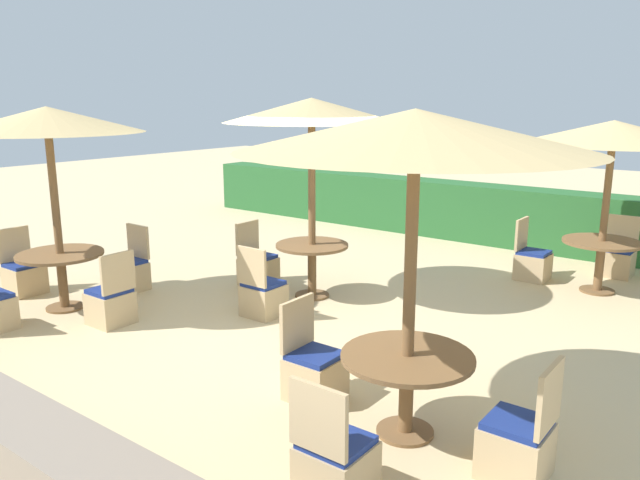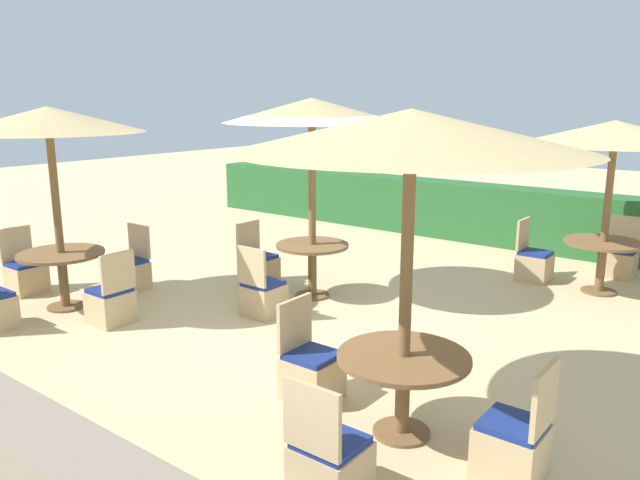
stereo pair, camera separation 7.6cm
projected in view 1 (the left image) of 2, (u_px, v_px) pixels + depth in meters
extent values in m
plane|color=#D1BA8C|center=(292.00, 317.00, 7.93)|extent=(40.00, 40.00, 0.00)
cube|color=#28602D|center=(473.00, 212.00, 12.10)|extent=(13.00, 0.70, 1.09)
cylinder|color=brown|center=(312.00, 203.00, 8.47)|extent=(0.10, 0.10, 2.65)
cone|color=tan|center=(312.00, 110.00, 8.19)|extent=(2.36, 2.36, 0.32)
cylinder|color=brown|center=(312.00, 295.00, 8.77)|extent=(0.48, 0.48, 0.03)
cylinder|color=brown|center=(312.00, 272.00, 8.69)|extent=(0.12, 0.12, 0.71)
cylinder|color=brown|center=(312.00, 245.00, 8.61)|extent=(1.00, 1.00, 0.04)
cube|color=tan|center=(264.00, 300.00, 7.97)|extent=(0.46, 0.46, 0.40)
cube|color=navy|center=(263.00, 283.00, 7.92)|extent=(0.42, 0.42, 0.05)
cube|color=tan|center=(252.00, 267.00, 7.70)|extent=(0.46, 0.04, 0.48)
cube|color=tan|center=(258.00, 271.00, 9.28)|extent=(0.46, 0.46, 0.40)
cube|color=navy|center=(258.00, 257.00, 9.23)|extent=(0.42, 0.42, 0.05)
cube|color=tan|center=(247.00, 237.00, 9.29)|extent=(0.04, 0.46, 0.48)
cylinder|color=brown|center=(410.00, 285.00, 4.92)|extent=(0.10, 0.10, 2.58)
cone|color=tan|center=(415.00, 130.00, 4.65)|extent=(2.75, 2.75, 0.32)
cylinder|color=brown|center=(405.00, 431.00, 5.21)|extent=(0.48, 0.48, 0.03)
cylinder|color=brown|center=(406.00, 397.00, 5.14)|extent=(0.12, 0.12, 0.66)
cylinder|color=brown|center=(407.00, 357.00, 5.06)|extent=(1.09, 1.09, 0.04)
cube|color=tan|center=(515.00, 451.00, 4.59)|extent=(0.46, 0.46, 0.40)
cube|color=navy|center=(517.00, 423.00, 4.54)|extent=(0.42, 0.42, 0.05)
cube|color=tan|center=(550.00, 398.00, 4.35)|extent=(0.04, 0.46, 0.48)
cube|color=tan|center=(336.00, 471.00, 4.34)|extent=(0.46, 0.46, 0.40)
cube|color=navy|center=(336.00, 442.00, 4.29)|extent=(0.42, 0.42, 0.05)
cube|color=tan|center=(318.00, 419.00, 4.07)|extent=(0.46, 0.04, 0.48)
cube|color=tan|center=(315.00, 378.00, 5.77)|extent=(0.46, 0.46, 0.40)
cube|color=navy|center=(315.00, 355.00, 5.72)|extent=(0.42, 0.42, 0.05)
cube|color=tan|center=(297.00, 323.00, 5.79)|extent=(0.04, 0.46, 0.48)
cylinder|color=brown|center=(56.00, 214.00, 7.98)|extent=(0.10, 0.10, 2.54)
cone|color=tan|center=(47.00, 119.00, 7.71)|extent=(2.37, 2.37, 0.32)
cylinder|color=brown|center=(65.00, 307.00, 8.27)|extent=(0.48, 0.48, 0.03)
cylinder|color=brown|center=(63.00, 282.00, 8.19)|extent=(0.12, 0.12, 0.72)
cylinder|color=brown|center=(60.00, 254.00, 8.10)|extent=(1.09, 1.09, 0.04)
cube|color=tan|center=(25.00, 280.00, 8.85)|extent=(0.46, 0.46, 0.40)
cube|color=navy|center=(23.00, 265.00, 8.80)|extent=(0.42, 0.42, 0.05)
cube|color=tan|center=(14.00, 244.00, 8.87)|extent=(0.04, 0.46, 0.48)
cube|color=tan|center=(111.00, 308.00, 7.68)|extent=(0.46, 0.46, 0.40)
cube|color=navy|center=(109.00, 291.00, 7.63)|extent=(0.42, 0.42, 0.05)
cube|color=tan|center=(118.00, 273.00, 7.44)|extent=(0.04, 0.46, 0.48)
cube|color=tan|center=(128.00, 277.00, 9.00)|extent=(0.46, 0.46, 0.40)
cube|color=navy|center=(127.00, 262.00, 8.95)|extent=(0.42, 0.42, 0.05)
cube|color=tan|center=(138.00, 241.00, 9.05)|extent=(0.46, 0.04, 0.48)
cylinder|color=brown|center=(605.00, 211.00, 8.71)|extent=(0.10, 0.10, 2.35)
cone|color=tan|center=(613.00, 132.00, 8.47)|extent=(2.47, 2.47, 0.32)
cylinder|color=brown|center=(597.00, 290.00, 8.98)|extent=(0.48, 0.48, 0.03)
cylinder|color=brown|center=(599.00, 268.00, 8.90)|extent=(0.12, 0.12, 0.71)
cylinder|color=brown|center=(602.00, 242.00, 8.81)|extent=(1.07, 1.07, 0.04)
cube|color=tan|center=(533.00, 267.00, 9.53)|extent=(0.46, 0.46, 0.40)
cube|color=navy|center=(534.00, 252.00, 9.48)|extent=(0.42, 0.42, 0.05)
cube|color=tan|center=(522.00, 234.00, 9.55)|extent=(0.04, 0.46, 0.48)
cube|color=tan|center=(617.00, 263.00, 9.72)|extent=(0.46, 0.46, 0.40)
cube|color=navy|center=(618.00, 249.00, 9.66)|extent=(0.42, 0.42, 0.05)
cube|color=tan|center=(623.00, 231.00, 9.77)|extent=(0.46, 0.04, 0.48)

